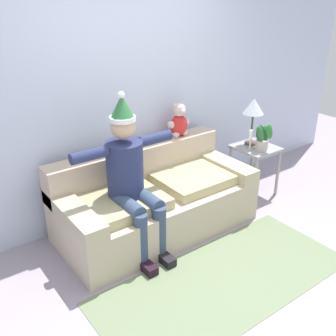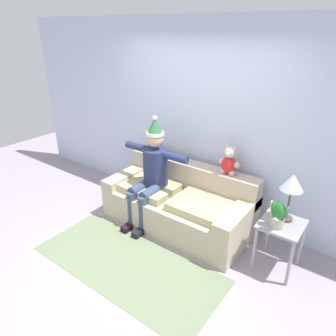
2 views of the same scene
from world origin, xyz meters
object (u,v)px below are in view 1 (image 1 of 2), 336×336
person_seated (130,175)px  potted_plant (263,137)px  side_table (255,155)px  candle_tall (251,137)px  teddy_bear (179,121)px  table_lamp (254,109)px  couch (154,200)px

person_seated → potted_plant: (1.74, -0.02, -0.00)m
side_table → candle_tall: size_ratio=2.54×
person_seated → candle_tall: 1.64m
teddy_bear → side_table: 1.06m
table_lamp → side_table: bearing=-94.9°
couch → table_lamp: table_lamp is taller
person_seated → candle_tall: size_ratio=6.37×
candle_tall → person_seated: bearing=-177.8°
person_seated → table_lamp: (1.77, 0.18, 0.27)m
couch → teddy_bear: (0.55, 0.30, 0.66)m
couch → table_lamp: bearing=0.6°
person_seated → couch: bearing=24.4°
couch → side_table: (1.41, -0.08, 0.17)m
candle_tall → table_lamp: bearing=40.6°
side_table → candle_tall: candle_tall is taller
table_lamp → person_seated: bearing=-174.2°
table_lamp → candle_tall: bearing=-139.4°
couch → potted_plant: size_ratio=5.81×
person_seated → side_table: size_ratio=2.51×
teddy_bear → side_table: bearing=-23.8°
teddy_bear → table_lamp: (0.86, -0.28, 0.06)m
potted_plant → side_table: bearing=77.0°
teddy_bear → table_lamp: bearing=-18.1°
person_seated → teddy_bear: 1.04m
side_table → potted_plant: potted_plant is taller
person_seated → table_lamp: size_ratio=2.73×
couch → candle_tall: 1.36m
couch → teddy_bear: teddy_bear is taller
teddy_bear → person_seated: bearing=-153.1°
person_seated → potted_plant: size_ratio=4.41×
side_table → table_lamp: bearing=85.1°
side_table → potted_plant: size_ratio=1.76×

